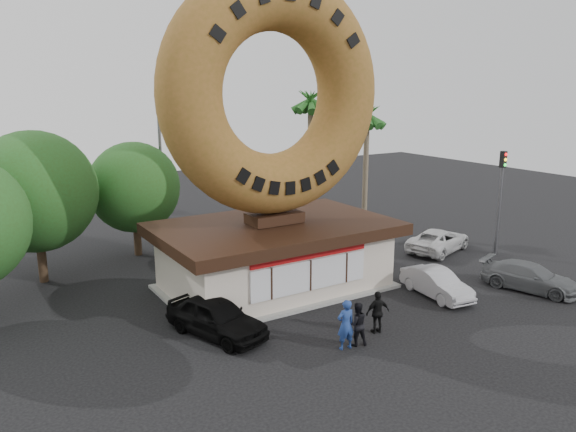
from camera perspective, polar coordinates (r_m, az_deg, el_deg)
The scene contains 16 objects.
ground at distance 23.33m, azimuth 6.37°, elevation -11.62°, with size 90.00×90.00×0.00m, color black.
donut_shop at distance 27.31m, azimuth -1.34°, elevation -3.82°, with size 11.20×7.20×3.80m.
giant_donut at distance 26.13m, azimuth -1.45°, elevation 12.30°, with size 11.10×11.10×2.83m, color #925C2A.
tree_west at distance 30.17m, azimuth -24.32°, elevation 2.26°, with size 6.00×6.00×7.65m.
tree_mid at distance 33.33m, azimuth -15.35°, elevation 2.82°, with size 5.20×5.20×6.63m.
palm_near at distance 36.93m, azimuth 2.32°, elevation 11.12°, with size 2.60×2.60×9.75m.
palm_far at distance 37.89m, azimuth 8.04°, elevation 9.65°, with size 2.60×2.60×8.75m.
street_lamp at distance 34.85m, azimuth -12.51°, elevation 4.19°, with size 2.11×0.20×8.00m.
traffic_signal at distance 34.64m, azimuth 20.80°, elevation 2.55°, with size 0.30×0.38×6.07m.
person_left at distance 21.56m, azimuth 5.88°, elevation -10.92°, with size 0.72×0.47×1.97m, color navy.
person_center at distance 21.96m, azimuth 7.00°, elevation -10.82°, with size 0.84×0.65×1.72m, color black.
person_right at distance 23.07m, azimuth 9.09°, elevation -9.63°, with size 1.03×0.43×1.75m, color black.
car_black at distance 22.80m, azimuth -7.30°, elevation -10.13°, with size 1.84×4.57×1.56m, color black.
car_silver at distance 27.50m, azimuth 14.86°, elevation -6.61°, with size 1.37×3.94×1.30m, color #9D9CA1.
car_grey at distance 29.80m, azimuth 23.36°, elevation -5.70°, with size 1.85×4.55×1.32m, color #5D6063.
car_white at distance 34.79m, azimuth 15.05°, elevation -2.39°, with size 2.24×4.85×1.35m, color silver.
Camera 1 is at (-13.31, -16.48, 9.79)m, focal length 35.00 mm.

